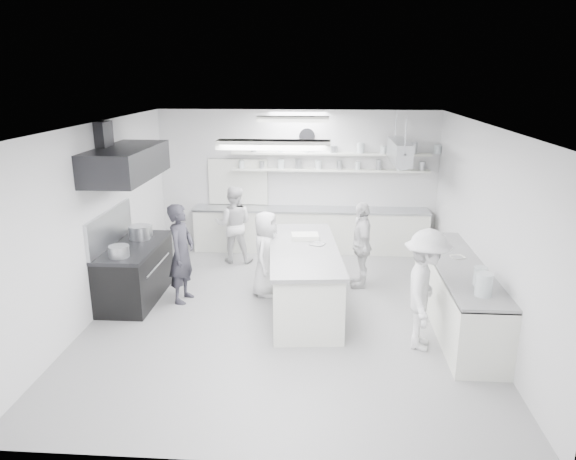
# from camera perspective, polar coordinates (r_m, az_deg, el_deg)

# --- Properties ---
(floor) EXTENTS (6.00, 7.00, 0.02)m
(floor) POSITION_cam_1_polar(r_m,az_deg,el_deg) (8.74, -0.26, -8.86)
(floor) COLOR #969696
(floor) RESTS_ON ground
(ceiling) EXTENTS (6.00, 7.00, 0.02)m
(ceiling) POSITION_cam_1_polar(r_m,az_deg,el_deg) (7.94, -0.29, 11.26)
(ceiling) COLOR silver
(ceiling) RESTS_ON wall_back
(wall_back) EXTENTS (6.00, 0.04, 3.00)m
(wall_back) POSITION_cam_1_polar(r_m,az_deg,el_deg) (11.62, 1.02, 5.37)
(wall_back) COLOR silver
(wall_back) RESTS_ON floor
(wall_front) EXTENTS (6.00, 0.04, 3.00)m
(wall_front) POSITION_cam_1_polar(r_m,az_deg,el_deg) (4.95, -3.35, -10.26)
(wall_front) COLOR silver
(wall_front) RESTS_ON floor
(wall_left) EXTENTS (0.04, 7.00, 3.00)m
(wall_left) POSITION_cam_1_polar(r_m,az_deg,el_deg) (8.95, -19.81, 1.03)
(wall_left) COLOR silver
(wall_left) RESTS_ON floor
(wall_right) EXTENTS (0.04, 7.00, 3.00)m
(wall_right) POSITION_cam_1_polar(r_m,az_deg,el_deg) (8.54, 20.23, 0.29)
(wall_right) COLOR silver
(wall_right) RESTS_ON floor
(stove) EXTENTS (0.80, 1.80, 0.90)m
(stove) POSITION_cam_1_polar(r_m,az_deg,el_deg) (9.46, -16.03, -4.49)
(stove) COLOR black
(stove) RESTS_ON floor
(exhaust_hood) EXTENTS (0.85, 2.00, 0.50)m
(exhaust_hood) POSITION_cam_1_polar(r_m,az_deg,el_deg) (8.99, -16.98, 6.91)
(exhaust_hood) COLOR black
(exhaust_hood) RESTS_ON wall_left
(back_counter) EXTENTS (5.00, 0.60, 0.92)m
(back_counter) POSITION_cam_1_polar(r_m,az_deg,el_deg) (11.56, 2.40, -0.01)
(back_counter) COLOR silver
(back_counter) RESTS_ON floor
(shelf_lower) EXTENTS (4.20, 0.26, 0.04)m
(shelf_lower) POSITION_cam_1_polar(r_m,az_deg,el_deg) (11.43, 4.52, 6.41)
(shelf_lower) COLOR silver
(shelf_lower) RESTS_ON wall_back
(shelf_upper) EXTENTS (4.20, 0.26, 0.04)m
(shelf_upper) POSITION_cam_1_polar(r_m,az_deg,el_deg) (11.37, 4.56, 8.15)
(shelf_upper) COLOR silver
(shelf_upper) RESTS_ON wall_back
(pass_through_window) EXTENTS (1.30, 0.04, 1.00)m
(pass_through_window) POSITION_cam_1_polar(r_m,az_deg,el_deg) (11.75, -5.36, 5.17)
(pass_through_window) COLOR black
(pass_through_window) RESTS_ON wall_back
(wall_clock) EXTENTS (0.32, 0.05, 0.32)m
(wall_clock) POSITION_cam_1_polar(r_m,az_deg,el_deg) (11.42, 2.05, 9.99)
(wall_clock) COLOR white
(wall_clock) RESTS_ON wall_back
(right_counter) EXTENTS (0.74, 3.30, 0.94)m
(right_counter) POSITION_cam_1_polar(r_m,az_deg,el_deg) (8.60, 17.66, -6.64)
(right_counter) COLOR silver
(right_counter) RESTS_ON floor
(pot_rack) EXTENTS (0.30, 1.60, 0.40)m
(pot_rack) POSITION_cam_1_polar(r_m,az_deg,el_deg) (10.48, 11.82, 8.26)
(pot_rack) COLOR #ADB0B4
(pot_rack) RESTS_ON ceiling
(light_fixture_front) EXTENTS (1.30, 0.25, 0.10)m
(light_fixture_front) POSITION_cam_1_polar(r_m,az_deg,el_deg) (6.17, -1.56, 9.12)
(light_fixture_front) COLOR silver
(light_fixture_front) RESTS_ON ceiling
(light_fixture_rear) EXTENTS (1.30, 0.25, 0.10)m
(light_fixture_rear) POSITION_cam_1_polar(r_m,az_deg,el_deg) (9.74, 0.52, 11.79)
(light_fixture_rear) COLOR silver
(light_fixture_rear) RESTS_ON ceiling
(prep_island) EXTENTS (1.28, 2.79, 0.99)m
(prep_island) POSITION_cam_1_polar(r_m,az_deg,el_deg) (8.72, 1.67, -5.29)
(prep_island) COLOR silver
(prep_island) RESTS_ON floor
(stove_pot) EXTENTS (0.37, 0.37, 0.28)m
(stove_pot) POSITION_cam_1_polar(r_m,az_deg,el_deg) (9.60, -15.58, -0.37)
(stove_pot) COLOR #ADB0B4
(stove_pot) RESTS_ON stove
(cook_stove) EXTENTS (0.50, 0.67, 1.69)m
(cook_stove) POSITION_cam_1_polar(r_m,az_deg,el_deg) (9.05, -11.32, -2.46)
(cook_stove) COLOR #2C2C34
(cook_stove) RESTS_ON floor
(cook_back) EXTENTS (0.77, 0.61, 1.57)m
(cook_back) POSITION_cam_1_polar(r_m,az_deg,el_deg) (10.84, -5.82, 0.59)
(cook_back) COLOR silver
(cook_back) RESTS_ON floor
(cook_island_left) EXTENTS (0.61, 0.81, 1.50)m
(cook_island_left) POSITION_cam_1_polar(r_m,az_deg,el_deg) (9.17, -2.37, -2.54)
(cook_island_left) COLOR silver
(cook_island_left) RESTS_ON floor
(cook_island_right) EXTENTS (0.44, 0.94, 1.56)m
(cook_island_right) POSITION_cam_1_polar(r_m,az_deg,el_deg) (9.61, 7.85, -1.57)
(cook_island_right) COLOR silver
(cook_island_right) RESTS_ON floor
(cook_right) EXTENTS (0.88, 1.23, 1.72)m
(cook_right) POSITION_cam_1_polar(r_m,az_deg,el_deg) (7.61, 14.50, -6.24)
(cook_right) COLOR silver
(cook_right) RESTS_ON floor
(bowl_island_a) EXTENTS (0.34, 0.34, 0.06)m
(bowl_island_a) POSITION_cam_1_polar(r_m,az_deg,el_deg) (8.72, 3.15, -1.62)
(bowl_island_a) COLOR #ADB0B4
(bowl_island_a) RESTS_ON prep_island
(bowl_island_b) EXTENTS (0.20, 0.20, 0.05)m
(bowl_island_b) POSITION_cam_1_polar(r_m,az_deg,el_deg) (8.67, 2.52, -1.75)
(bowl_island_b) COLOR silver
(bowl_island_b) RESTS_ON prep_island
(bowl_right) EXTENTS (0.28, 0.28, 0.05)m
(bowl_right) POSITION_cam_1_polar(r_m,az_deg,el_deg) (8.69, 17.68, -2.88)
(bowl_right) COLOR silver
(bowl_right) RESTS_ON right_counter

